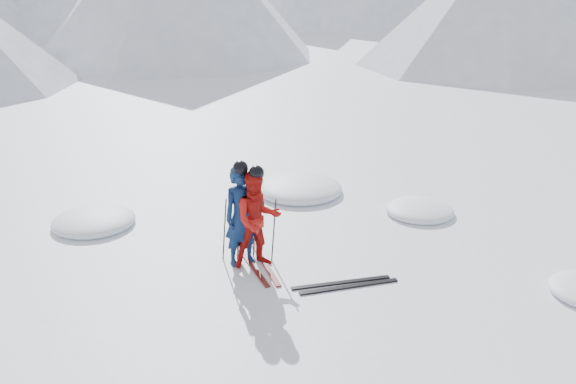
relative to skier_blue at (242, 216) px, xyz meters
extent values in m
plane|color=white|center=(2.35, 0.01, -0.89)|extent=(160.00, 160.00, 0.00)
imported|color=#0C2048|center=(0.00, 0.00, 0.00)|extent=(0.76, 0.64, 1.79)
imported|color=#AB110D|center=(0.26, -0.12, -0.03)|extent=(0.95, 0.80, 1.73)
cylinder|color=black|center=(-0.30, 0.15, -0.30)|extent=(0.12, 0.08, 1.19)
cylinder|color=black|center=(0.25, 0.25, -0.30)|extent=(0.12, 0.07, 1.19)
cylinder|color=black|center=(-0.04, 0.13, -0.32)|extent=(0.12, 0.09, 1.15)
cylinder|color=black|center=(0.56, 0.03, -0.32)|extent=(0.12, 0.08, 1.15)
cube|color=black|center=(0.14, -0.12, -0.88)|extent=(0.47, 1.68, 0.03)
cube|color=black|center=(0.38, -0.12, -0.88)|extent=(0.36, 1.69, 0.03)
cube|color=black|center=(1.54, -0.98, -0.88)|extent=(1.70, 0.24, 0.03)
cube|color=black|center=(1.64, -1.13, -0.88)|extent=(1.70, 0.30, 0.03)
ellipsoid|color=white|center=(-2.86, 2.12, -0.89)|extent=(1.66, 1.66, 0.37)
ellipsoid|color=white|center=(3.88, 1.71, -0.89)|extent=(1.44, 1.44, 0.32)
ellipsoid|color=white|center=(1.56, 3.33, -0.89)|extent=(1.99, 1.99, 0.44)
camera|label=1|loc=(-0.65, -9.65, 4.10)|focal=38.00mm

